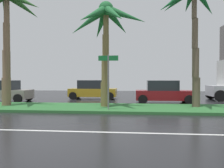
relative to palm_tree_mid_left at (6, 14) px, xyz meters
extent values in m
cube|color=black|center=(6.07, 0.85, -6.04)|extent=(90.00, 42.00, 0.10)
cube|color=white|center=(6.07, -6.15, -5.99)|extent=(81.00, 0.14, 0.01)
cube|color=#2D6B33|center=(6.07, -0.15, -5.92)|extent=(85.50, 4.00, 0.15)
cylinder|color=#7C6046|center=(-0.04, -0.01, -4.97)|extent=(0.55, 0.55, 1.75)
cylinder|color=#7C6046|center=(-0.03, 0.00, -3.22)|extent=(0.48, 0.48, 1.75)
cylinder|color=#7C6046|center=(-0.01, 0.02, -1.47)|extent=(0.41, 0.41, 1.75)
cylinder|color=#7C6046|center=(0.00, 0.03, 0.28)|extent=(0.35, 0.35, 1.75)
cone|color=#2C5C27|center=(1.14, -0.11, 0.74)|extent=(2.57, 0.85, 1.55)
cone|color=#2C5C27|center=(0.62, 0.99, 0.74)|extent=(1.83, 2.42, 1.54)
cone|color=#2C5C27|center=(-0.63, 0.96, 0.71)|extent=(1.86, 2.39, 1.61)
cylinder|color=olive|center=(6.32, 0.08, -5.11)|extent=(0.53, 0.53, 1.46)
cylinder|color=olive|center=(6.35, 0.06, -3.65)|extent=(0.47, 0.47, 1.46)
cylinder|color=olive|center=(6.37, 0.04, -2.19)|extent=(0.40, 0.40, 1.46)
cylinder|color=olive|center=(6.39, 0.02, -0.72)|extent=(0.34, 0.34, 1.46)
sphere|color=#226633|center=(6.39, 0.02, 0.11)|extent=(0.90, 0.90, 0.90)
cone|color=#226633|center=(7.58, -0.16, -0.37)|extent=(2.66, 0.94, 1.48)
cone|color=#226633|center=(6.97, 1.03, -0.45)|extent=(1.77, 2.51, 1.62)
cone|color=#226633|center=(5.93, 0.99, -0.60)|extent=(1.56, 2.47, 1.89)
cone|color=#226633|center=(5.32, 0.06, -0.61)|extent=(2.48, 0.67, 1.90)
cone|color=#226633|center=(5.83, -0.98, -0.48)|extent=(1.74, 2.50, 1.68)
cone|color=#226633|center=(6.95, -0.99, -0.48)|extent=(1.72, 2.51, 1.67)
cylinder|color=brown|center=(11.85, 0.39, -4.96)|extent=(0.46, 0.46, 1.76)
cylinder|color=brown|center=(11.78, 0.33, -3.20)|extent=(0.40, 0.40, 1.76)
cylinder|color=brown|center=(11.72, 0.26, -1.44)|extent=(0.35, 0.35, 1.76)
cylinder|color=brown|center=(11.65, 0.20, 0.32)|extent=(0.29, 0.29, 1.76)
cone|color=#1C6732|center=(12.39, 0.88, 0.65)|extent=(2.08, 1.98, 1.77)
cone|color=#1C6732|center=(11.63, 1.32, 0.89)|extent=(0.60, 2.45, 1.36)
cone|color=#1C6732|center=(10.87, 0.97, 0.82)|extent=(2.12, 2.09, 1.48)
cylinder|color=slate|center=(6.70, -1.39, -4.34)|extent=(0.08, 0.08, 3.00)
cube|color=#146B2D|center=(6.70, -1.39, -3.02)|extent=(1.10, 0.03, 0.28)
cube|color=gray|center=(-2.43, 3.69, -5.39)|extent=(4.30, 1.76, 0.72)
cube|color=#1E2328|center=(-2.58, 3.69, -4.65)|extent=(2.30, 1.58, 0.76)
cylinder|color=black|center=(-0.78, 4.59, -5.65)|extent=(0.68, 0.22, 0.68)
cylinder|color=black|center=(-0.78, 2.79, -5.65)|extent=(0.68, 0.22, 0.68)
cube|color=#B28C1E|center=(4.31, 6.83, -5.39)|extent=(4.30, 1.76, 0.72)
cube|color=#1E2328|center=(4.16, 6.83, -4.65)|extent=(2.30, 1.58, 0.76)
cylinder|color=black|center=(5.96, 7.73, -5.65)|extent=(0.68, 0.22, 0.68)
cylinder|color=black|center=(5.96, 5.93, -5.65)|extent=(0.68, 0.22, 0.68)
cylinder|color=black|center=(2.66, 7.73, -5.65)|extent=(0.68, 0.22, 0.68)
cylinder|color=black|center=(2.66, 5.93, -5.65)|extent=(0.68, 0.22, 0.68)
cube|color=maroon|center=(10.38, 3.84, -5.39)|extent=(4.30, 1.76, 0.72)
cube|color=#1E2328|center=(10.23, 3.84, -4.65)|extent=(2.30, 1.58, 0.76)
cylinder|color=black|center=(12.03, 4.74, -5.65)|extent=(0.68, 0.22, 0.68)
cylinder|color=black|center=(12.03, 2.94, -5.65)|extent=(0.68, 0.22, 0.68)
cylinder|color=black|center=(8.73, 4.74, -5.65)|extent=(0.68, 0.22, 0.68)
cylinder|color=black|center=(8.73, 2.94, -5.65)|extent=(0.68, 0.22, 0.68)
cylinder|color=black|center=(15.09, 7.89, -5.53)|extent=(0.92, 0.30, 0.92)
cylinder|color=black|center=(15.09, 5.55, -5.53)|extent=(0.92, 0.30, 0.92)
camera|label=1|loc=(8.17, -13.82, -4.18)|focal=36.56mm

